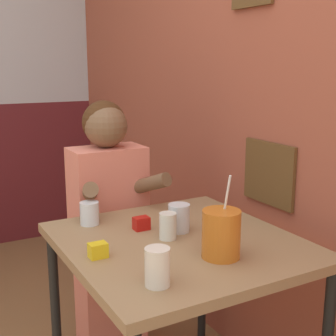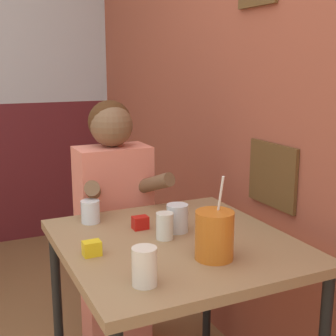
{
  "view_description": "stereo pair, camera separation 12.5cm",
  "coord_description": "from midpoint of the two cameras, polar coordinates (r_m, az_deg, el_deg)",
  "views": [
    {
      "loc": [
        -0.01,
        -1.09,
        1.4
      ],
      "look_at": [
        0.86,
        0.48,
        1.0
      ],
      "focal_mm": 50.0,
      "sensor_mm": 36.0,
      "label": 1
    },
    {
      "loc": [
        0.1,
        -1.14,
        1.4
      ],
      "look_at": [
        0.86,
        0.48,
        1.0
      ],
      "focal_mm": 50.0,
      "sensor_mm": 36.0,
      "label": 2
    }
  ],
  "objects": [
    {
      "name": "person_seated",
      "position": [
        2.26,
        -8.8,
        -6.99
      ],
      "size": [
        0.42,
        0.4,
        1.24
      ],
      "color": "#EA7F6B",
      "rests_on": "ground_plane"
    },
    {
      "name": "cocktail_pitcher",
      "position": [
        1.56,
        4.21,
        -8.04
      ],
      "size": [
        0.13,
        0.13,
        0.28
      ],
      "color": "#C6661E",
      "rests_on": "main_table"
    },
    {
      "name": "glass_near_pitcher",
      "position": [
        1.91,
        -11.41,
        -5.45
      ],
      "size": [
        0.08,
        0.08,
        0.09
      ],
      "color": "silver",
      "rests_on": "main_table"
    },
    {
      "name": "condiment_mustard",
      "position": [
        1.6,
        -10.79,
        -9.86
      ],
      "size": [
        0.06,
        0.04,
        0.05
      ],
      "color": "yellow",
      "rests_on": "main_table"
    },
    {
      "name": "glass_by_brick",
      "position": [
        1.79,
        -0.65,
        -6.12
      ],
      "size": [
        0.08,
        0.08,
        0.11
      ],
      "color": "silver",
      "rests_on": "main_table"
    },
    {
      "name": "main_table",
      "position": [
        1.76,
        -0.72,
        -11.09
      ],
      "size": [
        0.81,
        0.87,
        0.77
      ],
      "color": "#93704C",
      "rests_on": "ground_plane"
    },
    {
      "name": "glass_far_side",
      "position": [
        1.38,
        -3.96,
        -11.97
      ],
      "size": [
        0.07,
        0.07,
        0.11
      ],
      "color": "silver",
      "rests_on": "main_table"
    },
    {
      "name": "brick_wall_right",
      "position": [
        2.75,
        -1.08,
        11.62
      ],
      "size": [
        0.08,
        4.62,
        2.7
      ],
      "color": "#9E4C38",
      "rests_on": "ground_plane"
    },
    {
      "name": "condiment_ketchup",
      "position": [
        1.83,
        -5.23,
        -6.76
      ],
      "size": [
        0.06,
        0.04,
        0.05
      ],
      "color": "#B7140F",
      "rests_on": "main_table"
    },
    {
      "name": "glass_center",
      "position": [
        1.72,
        -2.11,
        -7.1
      ],
      "size": [
        0.06,
        0.06,
        0.1
      ],
      "color": "silver",
      "rests_on": "main_table"
    }
  ]
}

